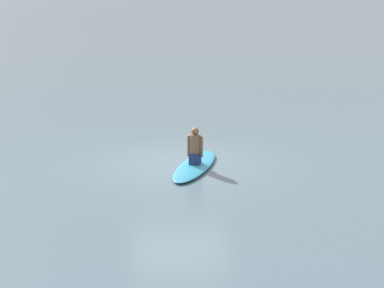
% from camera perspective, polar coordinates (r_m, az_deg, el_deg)
% --- Properties ---
extents(ground_plane, '(400.00, 400.00, 0.00)m').
position_cam_1_polar(ground_plane, '(17.22, -1.04, -1.67)').
color(ground_plane, slate).
extents(surfboard, '(1.79, 3.01, 0.11)m').
position_cam_1_polar(surfboard, '(16.84, 0.26, -1.85)').
color(surfboard, '#339EC6').
rests_on(surfboard, ground).
extents(person_paddler, '(0.40, 0.38, 0.93)m').
position_cam_1_polar(person_paddler, '(16.71, 0.26, -0.28)').
color(person_paddler, navy).
rests_on(person_paddler, surfboard).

